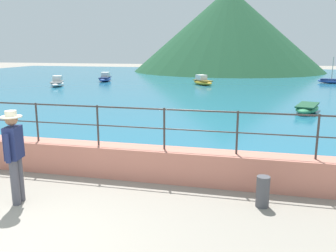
{
  "coord_description": "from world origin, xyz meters",
  "views": [
    {
      "loc": [
        3.32,
        -3.9,
        2.82
      ],
      "look_at": [
        1.5,
        3.7,
        1.1
      ],
      "focal_mm": 37.59,
      "sensor_mm": 36.0,
      "label": 1
    }
  ],
  "objects_px": {
    "boat_0": "(105,78)",
    "boat_4": "(57,83)",
    "boat_2": "(202,81)",
    "boat_3": "(307,108)",
    "boat_1": "(333,81)",
    "bollard": "(263,192)",
    "person_walking": "(14,152)"
  },
  "relations": [
    {
      "from": "boat_3",
      "to": "person_walking",
      "type": "bearing_deg",
      "value": -120.75
    },
    {
      "from": "boat_1",
      "to": "boat_0",
      "type": "bearing_deg",
      "value": -172.4
    },
    {
      "from": "boat_0",
      "to": "bollard",
      "type": "bearing_deg",
      "value": -60.28
    },
    {
      "from": "bollard",
      "to": "boat_1",
      "type": "bearing_deg",
      "value": 76.24
    },
    {
      "from": "bollard",
      "to": "person_walking",
      "type": "bearing_deg",
      "value": -168.73
    },
    {
      "from": "boat_2",
      "to": "boat_3",
      "type": "xyz_separation_m",
      "value": [
        6.21,
        -11.02,
        -0.07
      ]
    },
    {
      "from": "bollard",
      "to": "boat_1",
      "type": "xyz_separation_m",
      "value": [
        6.06,
        24.74,
        -0.03
      ]
    },
    {
      "from": "boat_3",
      "to": "boat_2",
      "type": "bearing_deg",
      "value": 119.4
    },
    {
      "from": "boat_2",
      "to": "boat_3",
      "type": "distance_m",
      "value": 12.65
    },
    {
      "from": "boat_1",
      "to": "boat_3",
      "type": "bearing_deg",
      "value": -105.07
    },
    {
      "from": "boat_3",
      "to": "boat_4",
      "type": "distance_m",
      "value": 18.31
    },
    {
      "from": "person_walking",
      "to": "boat_4",
      "type": "xyz_separation_m",
      "value": [
        -10.14,
        18.53,
        -0.65
      ]
    },
    {
      "from": "boat_2",
      "to": "boat_4",
      "type": "bearing_deg",
      "value": -161.4
    },
    {
      "from": "person_walking",
      "to": "boat_0",
      "type": "relative_size",
      "value": 0.72
    },
    {
      "from": "person_walking",
      "to": "boat_0",
      "type": "bearing_deg",
      "value": 109.66
    },
    {
      "from": "boat_1",
      "to": "boat_3",
      "type": "distance_m",
      "value": 15.1
    },
    {
      "from": "person_walking",
      "to": "boat_4",
      "type": "distance_m",
      "value": 21.13
    },
    {
      "from": "boat_4",
      "to": "boat_0",
      "type": "bearing_deg",
      "value": 67.73
    },
    {
      "from": "boat_2",
      "to": "boat_4",
      "type": "relative_size",
      "value": 0.95
    },
    {
      "from": "person_walking",
      "to": "bollard",
      "type": "height_order",
      "value": "person_walking"
    },
    {
      "from": "boat_0",
      "to": "boat_3",
      "type": "relative_size",
      "value": 0.99
    },
    {
      "from": "boat_0",
      "to": "person_walking",
      "type": "bearing_deg",
      "value": -70.34
    },
    {
      "from": "boat_2",
      "to": "boat_3",
      "type": "height_order",
      "value": "boat_2"
    },
    {
      "from": "boat_2",
      "to": "boat_4",
      "type": "xyz_separation_m",
      "value": [
        -10.5,
        -3.53,
        0.0
      ]
    },
    {
      "from": "bollard",
      "to": "boat_0",
      "type": "bearing_deg",
      "value": 119.72
    },
    {
      "from": "boat_2",
      "to": "boat_1",
      "type": "bearing_deg",
      "value": 19.36
    },
    {
      "from": "bollard",
      "to": "boat_3",
      "type": "height_order",
      "value": "bollard"
    },
    {
      "from": "bollard",
      "to": "boat_4",
      "type": "xyz_separation_m",
      "value": [
        -14.57,
        17.64,
        0.04
      ]
    },
    {
      "from": "boat_1",
      "to": "boat_2",
      "type": "relative_size",
      "value": 1.05
    },
    {
      "from": "boat_1",
      "to": "boat_2",
      "type": "bearing_deg",
      "value": -160.64
    },
    {
      "from": "boat_0",
      "to": "boat_4",
      "type": "xyz_separation_m",
      "value": [
        -1.88,
        -4.59,
        0.0
      ]
    },
    {
      "from": "boat_0",
      "to": "boat_1",
      "type": "bearing_deg",
      "value": 7.6
    }
  ]
}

